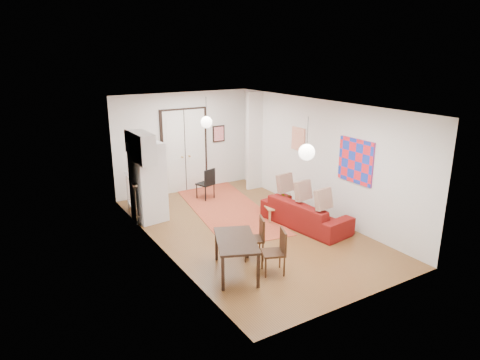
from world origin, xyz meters
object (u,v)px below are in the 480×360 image
kitchen_counter (143,190)px  dining_table (236,243)px  fridge (148,182)px  dining_chair_far (271,247)px  dining_chair_near (251,234)px  sofa (305,213)px  black_side_chair (204,180)px  coffee_table (281,207)px

kitchen_counter → dining_table: 3.85m
fridge → dining_chair_far: fridge is taller
dining_table → kitchen_counter: bearing=97.0°
kitchen_counter → dining_chair_near: kitchen_counter is taller
dining_table → dining_chair_near: (0.60, 0.43, -0.12)m
sofa → black_side_chair: black_side_chair is taller
coffee_table → dining_chair_near: bearing=-142.8°
dining_table → dining_chair_near: bearing=35.8°
black_side_chair → dining_chair_near: bearing=58.6°
sofa → black_side_chair: size_ratio=2.52×
kitchen_counter → black_side_chair: kitchen_counter is taller
dining_table → black_side_chair: 4.42m
coffee_table → kitchen_counter: (-2.80, 2.07, 0.36)m
sofa → dining_chair_far: bearing=116.6°
fridge → dining_table: size_ratio=1.37×
fridge → dining_chair_near: bearing=-77.3°
dining_table → black_side_chair: bearing=71.1°
black_side_chair → coffee_table: bearing=91.6°
coffee_table → black_side_chair: bearing=110.4°
fridge → black_side_chair: (1.89, 0.79, -0.46)m
sofa → dining_table: (-2.56, -1.09, 0.29)m
fridge → dining_table: fridge is taller
sofa → fridge: bearing=44.8°
coffee_table → kitchen_counter: 3.51m
coffee_table → fridge: size_ratio=0.45×
coffee_table → dining_table: dining_table is taller
sofa → kitchen_counter: 4.10m
kitchen_counter → black_side_chair: (1.90, 0.35, -0.15)m
dining_chair_far → black_side_chair: 4.52m
kitchen_counter → dining_chair_far: bearing=-67.4°
dining_chair_near → dining_chair_far: bearing=22.7°
dining_chair_far → black_side_chair: (0.83, 4.44, 0.03)m
dining_table → sofa: bearing=23.0°
fridge → coffee_table: bearing=-37.4°
sofa → fridge: size_ratio=1.15×
fridge → dining_table: 3.43m
dining_table → coffee_table: bearing=36.8°
dining_table → dining_chair_far: (0.60, -0.27, -0.12)m
coffee_table → dining_chair_near: size_ratio=1.02×
fridge → dining_chair_near: size_ratio=2.27×
fridge → dining_chair_far: (1.05, -3.65, -0.48)m
fridge → dining_chair_near: (1.05, -2.95, -0.48)m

